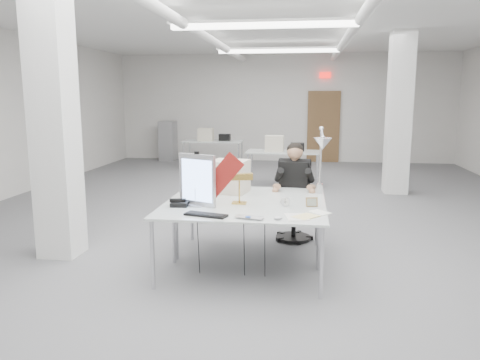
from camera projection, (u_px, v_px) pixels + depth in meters
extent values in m
cube|color=#5D5D60|center=(262.00, 220.00, 7.48)|extent=(10.00, 14.00, 0.02)
cube|color=white|center=(263.00, 9.00, 6.91)|extent=(10.00, 14.00, 0.02)
cube|color=silver|center=(283.00, 108.00, 14.03)|extent=(10.00, 0.02, 3.20)
cube|color=white|center=(55.00, 125.00, 5.55)|extent=(0.45, 0.45, 3.20)
cube|color=white|center=(399.00, 114.00, 9.29)|extent=(0.45, 0.45, 3.20)
cube|color=brown|center=(323.00, 127.00, 13.90)|extent=(0.95, 0.08, 2.10)
cube|color=red|center=(325.00, 75.00, 13.59)|extent=(0.32, 0.06, 0.16)
cylinder|color=silver|center=(185.00, 24.00, 7.10)|extent=(0.16, 13.60, 0.16)
cylinder|color=silver|center=(360.00, 21.00, 6.75)|extent=(0.16, 13.60, 0.16)
cube|color=white|center=(263.00, 25.00, 6.95)|extent=(2.80, 0.14, 0.08)
cube|color=white|center=(278.00, 51.00, 10.85)|extent=(2.80, 0.14, 0.08)
cube|color=silver|center=(240.00, 212.00, 4.91)|extent=(1.80, 0.90, 0.02)
cube|color=silver|center=(250.00, 194.00, 5.78)|extent=(1.80, 0.90, 0.02)
cube|color=silver|center=(283.00, 152.00, 10.24)|extent=(1.60, 0.80, 0.02)
cube|color=silver|center=(213.00, 141.00, 12.66)|extent=(1.60, 0.80, 0.02)
cube|color=gray|center=(168.00, 141.00, 14.33)|extent=(0.45, 0.55, 1.20)
cube|color=#B4B4B9|center=(197.00, 180.00, 5.09)|extent=(0.44, 0.23, 0.57)
cube|color=maroon|center=(222.00, 176.00, 5.01)|extent=(0.49, 0.02, 0.53)
cube|color=black|center=(206.00, 215.00, 4.70)|extent=(0.46, 0.25, 0.02)
imported|color=silver|center=(248.00, 219.00, 4.55)|extent=(0.32, 0.24, 0.02)
ellipsoid|color=#A9A9AD|center=(278.00, 218.00, 4.55)|extent=(0.09, 0.06, 0.03)
cube|color=black|center=(180.00, 204.00, 5.11)|extent=(0.19, 0.18, 0.05)
cube|color=#A46D46|center=(191.00, 198.00, 5.31)|extent=(0.13, 0.05, 0.10)
cube|color=#9D7643|center=(312.00, 202.00, 5.08)|extent=(0.13, 0.06, 0.10)
cylinder|color=silver|center=(285.00, 202.00, 5.11)|extent=(0.11, 0.06, 0.10)
cube|color=silver|center=(297.00, 217.00, 4.64)|extent=(0.26, 0.33, 0.01)
cube|color=#E8D48B|center=(306.00, 217.00, 4.66)|extent=(0.30, 0.31, 0.01)
cube|color=white|center=(320.00, 212.00, 4.83)|extent=(0.25, 0.26, 0.01)
cube|color=beige|center=(230.00, 176.00, 5.83)|extent=(0.49, 0.47, 0.40)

